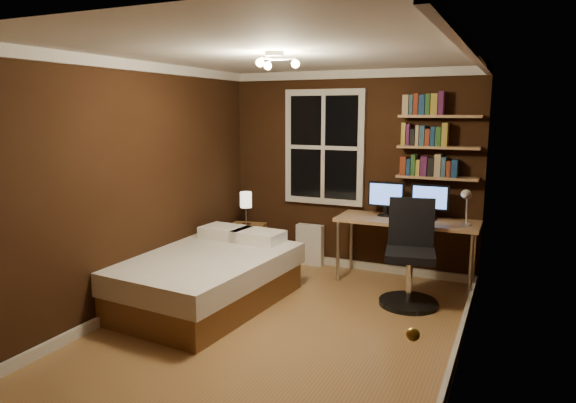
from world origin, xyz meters
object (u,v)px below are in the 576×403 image
at_px(monitor_left, 386,199).
at_px(desk_lamp, 466,207).
at_px(bedside_lamp, 246,209).
at_px(monitor_right, 430,202).
at_px(office_chair, 410,264).
at_px(radiator, 310,245).
at_px(desk, 407,224).
at_px(nightstand, 247,245).
at_px(bed, 204,277).

relative_size(monitor_left, desk_lamp, 0.97).
height_order(bedside_lamp, desk_lamp, desk_lamp).
height_order(monitor_right, office_chair, monitor_right).
relative_size(radiator, monitor_right, 1.25).
distance_m(desk, monitor_right, 0.36).
xyz_separation_m(radiator, desk, (1.30, -0.22, 0.44)).
bearing_deg(desk, monitor_left, 163.71).
height_order(monitor_right, desk_lamp, desk_lamp).
distance_m(nightstand, office_chair, 2.26).
distance_m(radiator, desk, 1.39).
bearing_deg(desk, nightstand, -174.86).
xyz_separation_m(nightstand, monitor_left, (1.76, 0.26, 0.70)).
relative_size(desk, monitor_right, 3.78).
height_order(desk, office_chair, office_chair).
bearing_deg(bedside_lamp, nightstand, 0.00).
xyz_separation_m(radiator, office_chair, (1.48, -0.86, 0.17)).
bearing_deg(desk_lamp, office_chair, -133.54).
distance_m(bed, office_chair, 2.16).
relative_size(bed, bedside_lamp, 4.73).
distance_m(bed, desk, 2.40).
height_order(bedside_lamp, radiator, bedside_lamp).
xyz_separation_m(bedside_lamp, desk_lamp, (2.69, 0.05, 0.22)).
distance_m(monitor_right, desk_lamp, 0.47).
xyz_separation_m(desk, monitor_left, (-0.28, 0.08, 0.27)).
height_order(radiator, monitor_right, monitor_right).
xyz_separation_m(bed, office_chair, (1.97, 0.89, 0.15)).
xyz_separation_m(bed, desk_lamp, (2.45, 1.39, 0.71)).
relative_size(desk, office_chair, 1.47).
xyz_separation_m(bed, desk, (1.79, 1.53, 0.42)).
bearing_deg(monitor_left, bedside_lamp, -171.46).
xyz_separation_m(desk_lamp, office_chair, (-0.48, -0.51, -0.56)).
bearing_deg(desk, radiator, 170.38).
xyz_separation_m(monitor_right, office_chair, (-0.06, -0.72, -0.54)).
bearing_deg(bed, office_chair, 28.74).
bearing_deg(office_chair, nightstand, 157.38).
distance_m(nightstand, desk, 2.09).
bearing_deg(radiator, desk, -9.62).
relative_size(monitor_left, office_chair, 0.39).
bearing_deg(monitor_left, radiator, 172.23).
distance_m(nightstand, monitor_left, 1.91).
bearing_deg(desk_lamp, monitor_left, 166.79).
relative_size(radiator, desk, 0.33).
height_order(bed, office_chair, office_chair).
distance_m(nightstand, desk_lamp, 2.78).
relative_size(nightstand, radiator, 1.02).
bearing_deg(monitor_right, bed, -141.51).
bearing_deg(nightstand, desk, -5.81).
bearing_deg(monitor_left, nightstand, -171.46).
height_order(radiator, office_chair, office_chair).
distance_m(monitor_left, desk_lamp, 0.95).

